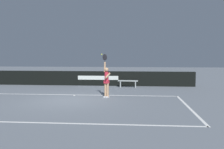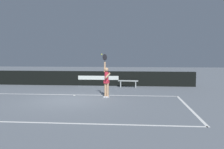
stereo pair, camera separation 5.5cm
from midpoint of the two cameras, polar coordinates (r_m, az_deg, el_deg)
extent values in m
plane|color=slate|center=(12.95, -10.21, -5.81)|extent=(60.00, 60.00, 0.00)
cube|color=white|center=(14.54, -8.51, -4.60)|extent=(11.53, 0.12, 0.00)
cube|color=white|center=(9.16, -16.91, -10.45)|extent=(11.53, 0.12, 0.00)
cube|color=white|center=(11.60, 17.00, -7.21)|extent=(0.12, 5.87, 0.00)
cube|color=white|center=(14.39, -8.65, -4.70)|extent=(0.12, 0.30, 0.00)
cube|color=black|center=(18.54, -5.57, -0.87)|extent=(15.47, 0.29, 1.05)
cube|color=silver|center=(18.26, -3.30, -0.75)|extent=(2.97, 0.01, 0.29)
cylinder|color=tan|center=(13.47, -1.10, -3.58)|extent=(0.12, 0.12, 0.81)
cylinder|color=tan|center=(13.54, -1.62, -3.53)|extent=(0.12, 0.12, 0.81)
cube|color=white|center=(13.51, -1.14, -5.14)|extent=(0.19, 0.26, 0.07)
cube|color=white|center=(13.58, -1.66, -5.08)|extent=(0.19, 0.26, 0.07)
cylinder|color=red|center=(13.42, -1.37, -0.64)|extent=(0.21, 0.21, 0.57)
cube|color=red|center=(13.44, -1.37, -1.68)|extent=(0.30, 0.28, 0.16)
sphere|color=tan|center=(13.38, -1.37, 1.13)|extent=(0.22, 0.22, 0.22)
cylinder|color=tan|center=(13.43, -1.77, 1.74)|extent=(0.14, 0.13, 0.54)
cylinder|color=tan|center=(13.30, -1.10, -0.26)|extent=(0.28, 0.47, 0.31)
ellipsoid|color=black|center=(13.41, -1.77, 3.96)|extent=(0.30, 0.15, 0.37)
cylinder|color=black|center=(13.41, -1.77, 3.15)|extent=(0.03, 0.03, 0.18)
sphere|color=#D0DE31|center=(13.29, -2.47, 4.59)|extent=(0.07, 0.07, 0.07)
cube|color=#ACB4B4|center=(17.45, 3.59, -1.44)|extent=(1.40, 0.44, 0.05)
cube|color=#ACB4B4|center=(17.53, 1.87, -2.16)|extent=(0.08, 0.32, 0.46)
cube|color=#ACB4B4|center=(17.45, 5.30, -2.22)|extent=(0.08, 0.32, 0.46)
camera|label=1|loc=(0.03, -90.12, -0.01)|focal=40.11mm
camera|label=2|loc=(0.03, 89.88, 0.01)|focal=40.11mm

